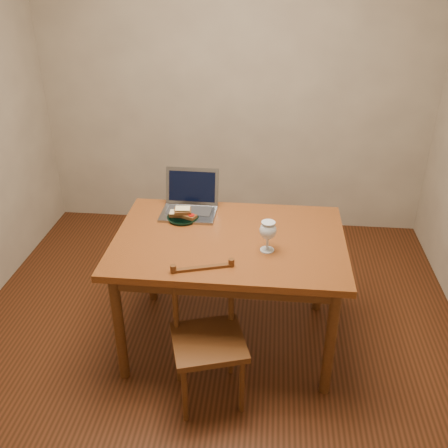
# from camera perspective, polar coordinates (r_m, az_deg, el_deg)

# --- Properties ---
(floor) EXTENTS (3.20, 3.20, 0.02)m
(floor) POSITION_cam_1_polar(r_m,az_deg,el_deg) (3.26, -1.29, -13.04)
(floor) COLOR black
(floor) RESTS_ON ground
(back_wall) EXTENTS (3.20, 0.02, 2.60)m
(back_wall) POSITION_cam_1_polar(r_m,az_deg,el_deg) (4.12, 1.32, 16.65)
(back_wall) COLOR gray
(back_wall) RESTS_ON floor
(front_wall) EXTENTS (3.20, 0.02, 2.60)m
(front_wall) POSITION_cam_1_polar(r_m,az_deg,el_deg) (1.21, -11.62, -16.87)
(front_wall) COLOR gray
(front_wall) RESTS_ON floor
(table) EXTENTS (1.30, 0.90, 0.74)m
(table) POSITION_cam_1_polar(r_m,az_deg,el_deg) (2.86, 0.61, -3.06)
(table) COLOR #4C240C
(table) RESTS_ON floor
(chair) EXTENTS (0.46, 0.44, 0.40)m
(chair) POSITION_cam_1_polar(r_m,az_deg,el_deg) (2.64, -1.89, -12.22)
(chair) COLOR #41220D
(chair) RESTS_ON floor
(plate) EXTENTS (0.19, 0.19, 0.02)m
(plate) POSITION_cam_1_polar(r_m,az_deg,el_deg) (3.02, -4.72, 0.70)
(plate) COLOR black
(plate) RESTS_ON table
(sandwich_cheese) EXTENTS (0.10, 0.06, 0.03)m
(sandwich_cheese) POSITION_cam_1_polar(r_m,az_deg,el_deg) (3.02, -5.31, 1.21)
(sandwich_cheese) COLOR #381E0C
(sandwich_cheese) RESTS_ON plate
(sandwich_tomato) EXTENTS (0.11, 0.09, 0.03)m
(sandwich_tomato) POSITION_cam_1_polar(r_m,az_deg,el_deg) (2.99, -4.07, 0.97)
(sandwich_tomato) COLOR #381E0C
(sandwich_tomato) RESTS_ON plate
(sandwich_top) EXTENTS (0.11, 0.08, 0.03)m
(sandwich_top) POSITION_cam_1_polar(r_m,az_deg,el_deg) (3.00, -4.74, 1.52)
(sandwich_top) COLOR #381E0C
(sandwich_top) RESTS_ON plate
(milk_glass) EXTENTS (0.09, 0.09, 0.18)m
(milk_glass) POSITION_cam_1_polar(r_m,az_deg,el_deg) (2.66, 5.02, -1.41)
(milk_glass) COLOR white
(milk_glass) RESTS_ON table
(laptop) EXTENTS (0.34, 0.31, 0.24)m
(laptop) POSITION_cam_1_polar(r_m,az_deg,el_deg) (3.10, -3.89, 2.69)
(laptop) COLOR slate
(laptop) RESTS_ON table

